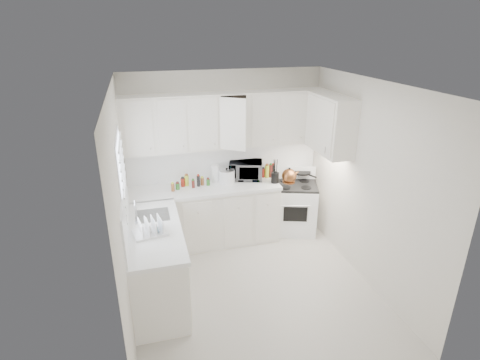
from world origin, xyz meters
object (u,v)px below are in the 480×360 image
object	(u,v)px
rice_cooker	(227,175)
dish_rack	(150,226)
tea_kettle	(289,175)
microwave	(246,168)
stove	(294,201)
utensil_crock	(275,171)

from	to	relation	value
rice_cooker	dish_rack	bearing A→B (deg)	-113.74
tea_kettle	rice_cooker	world-z (taller)	tea_kettle
dish_rack	microwave	bearing A→B (deg)	31.16
dish_rack	rice_cooker	bearing A→B (deg)	36.01
stove	dish_rack	size ratio (longest dim) A/B	2.80
tea_kettle	utensil_crock	bearing A→B (deg)	179.40
stove	tea_kettle	distance (m)	0.59
microwave	utensil_crock	world-z (taller)	utensil_crock
rice_cooker	dish_rack	xyz separation A→B (m)	(-1.21, -1.28, -0.01)
rice_cooker	tea_kettle	bearing A→B (deg)	5.65
tea_kettle	stove	bearing A→B (deg)	51.47
tea_kettle	dish_rack	xyz separation A→B (m)	(-2.13, -1.05, -0.01)
rice_cooker	utensil_crock	distance (m)	0.74
stove	microwave	world-z (taller)	microwave
utensil_crock	stove	bearing A→B (deg)	17.07
tea_kettle	rice_cooker	bearing A→B (deg)	175.83
utensil_crock	rice_cooker	bearing A→B (deg)	164.94
rice_cooker	microwave	bearing A→B (deg)	34.85
tea_kettle	dish_rack	distance (m)	2.37
utensil_crock	dish_rack	bearing A→B (deg)	-150.41
microwave	dish_rack	world-z (taller)	microwave
dish_rack	stove	bearing A→B (deg)	17.03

